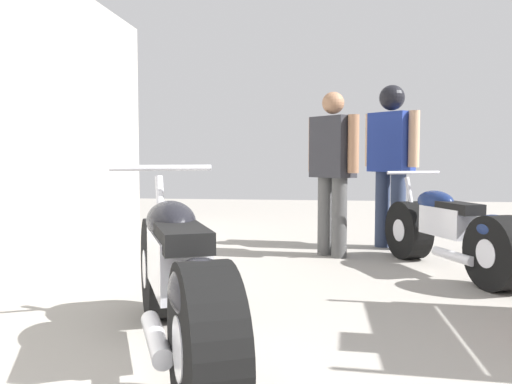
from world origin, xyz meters
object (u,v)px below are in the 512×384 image
motorcycle_black_naked (450,232)px  mechanic_with_helmet (391,151)px  mechanic_in_blue (333,164)px  motorcycle_maroon_cruiser (178,281)px

motorcycle_black_naked → mechanic_with_helmet: 1.47m
mechanic_in_blue → mechanic_with_helmet: bearing=40.6°
motorcycle_black_naked → mechanic_in_blue: bearing=145.3°
motorcycle_black_naked → mechanic_in_blue: size_ratio=1.10×
motorcycle_black_naked → mechanic_in_blue: 1.34m
motorcycle_maroon_cruiser → mechanic_in_blue: size_ratio=1.18×
motorcycle_maroon_cruiser → mechanic_with_helmet: mechanic_with_helmet is taller
motorcycle_maroon_cruiser → mechanic_with_helmet: bearing=67.3°
mechanic_in_blue → mechanic_with_helmet: (0.65, 0.55, 0.13)m
mechanic_with_helmet → motorcycle_maroon_cruiser: bearing=-112.7°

